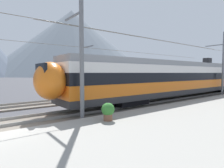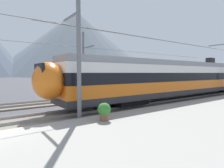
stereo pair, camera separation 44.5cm
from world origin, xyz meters
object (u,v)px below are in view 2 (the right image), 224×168
(catenary_mast_mid, at_px, (78,46))
(catenary_mast_far_side, at_px, (84,63))
(potted_plant_platform_edge, at_px, (104,110))
(train_near_platform, at_px, (186,78))
(train_far_track, at_px, (181,76))

(catenary_mast_mid, relative_size, catenary_mast_far_side, 1.00)
(potted_plant_platform_edge, bearing_deg, catenary_mast_far_side, 67.67)
(train_near_platform, relative_size, potted_plant_platform_edge, 33.26)
(train_near_platform, bearing_deg, catenary_mast_far_side, 138.53)
(train_far_track, relative_size, catenary_mast_far_side, 0.78)
(catenary_mast_far_side, relative_size, potted_plant_platform_edge, 43.72)
(train_near_platform, bearing_deg, train_far_track, 36.68)
(train_far_track, distance_m, catenary_mast_far_side, 15.60)
(train_far_track, height_order, potted_plant_platform_edge, train_far_track)
(catenary_mast_mid, bearing_deg, potted_plant_platform_edge, -68.85)
(train_far_track, bearing_deg, catenary_mast_far_side, 172.46)
(train_near_platform, height_order, train_far_track, same)
(catenary_mast_far_side, bearing_deg, potted_plant_platform_edge, -112.33)
(train_near_platform, xyz_separation_m, catenary_mast_mid, (-13.34, -1.78, 1.98))
(train_near_platform, bearing_deg, catenary_mast_mid, -172.42)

